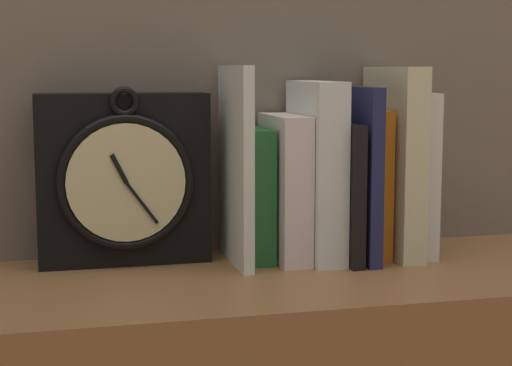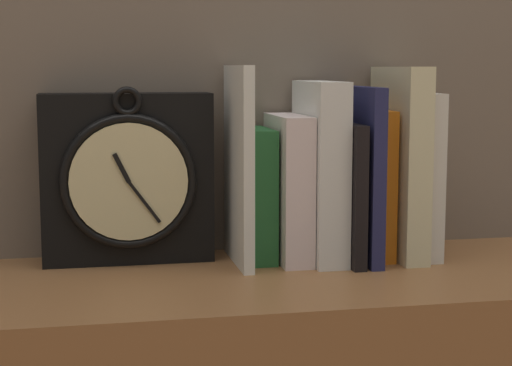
{
  "view_description": "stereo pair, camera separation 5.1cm",
  "coord_description": "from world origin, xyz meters",
  "px_view_note": "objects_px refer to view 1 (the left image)",
  "views": [
    {
      "loc": [
        -0.26,
        -1.0,
        1.12
      ],
      "look_at": [
        0.0,
        0.0,
        0.98
      ],
      "focal_mm": 60.0,
      "sensor_mm": 36.0,
      "label": 1
    },
    {
      "loc": [
        -0.21,
        -1.01,
        1.12
      ],
      "look_at": [
        0.0,
        0.0,
        0.98
      ],
      "focal_mm": 60.0,
      "sensor_mm": 36.0,
      "label": 2
    }
  ],
  "objects_px": {
    "book_slot3_white": "(316,171)",
    "book_slot6_orange": "(368,182)",
    "book_slot0_white": "(236,165)",
    "book_slot4_black": "(339,191)",
    "book_slot2_white": "(285,188)",
    "book_slot7_cream": "(394,162)",
    "clock": "(123,179)",
    "book_slot1_green": "(252,194)",
    "book_slot8_white": "(412,173)",
    "book_slot5_navy": "(355,173)"
  },
  "relations": [
    {
      "from": "book_slot3_white",
      "to": "book_slot6_orange",
      "type": "relative_size",
      "value": 1.19
    },
    {
      "from": "book_slot0_white",
      "to": "book_slot4_black",
      "type": "xyz_separation_m",
      "value": [
        0.14,
        -0.01,
        -0.04
      ]
    },
    {
      "from": "book_slot2_white",
      "to": "book_slot3_white",
      "type": "height_order",
      "value": "book_slot3_white"
    },
    {
      "from": "book_slot6_orange",
      "to": "book_slot4_black",
      "type": "bearing_deg",
      "value": -161.38
    },
    {
      "from": "book_slot2_white",
      "to": "book_slot7_cream",
      "type": "xyz_separation_m",
      "value": [
        0.15,
        -0.01,
        0.03
      ]
    },
    {
      "from": "book_slot0_white",
      "to": "book_slot3_white",
      "type": "bearing_deg",
      "value": 0.02
    },
    {
      "from": "clock",
      "to": "book_slot6_orange",
      "type": "distance_m",
      "value": 0.33
    },
    {
      "from": "book_slot6_orange",
      "to": "book_slot1_green",
      "type": "bearing_deg",
      "value": 177.29
    },
    {
      "from": "book_slot8_white",
      "to": "book_slot3_white",
      "type": "bearing_deg",
      "value": -178.25
    },
    {
      "from": "book_slot5_navy",
      "to": "book_slot0_white",
      "type": "bearing_deg",
      "value": 177.78
    },
    {
      "from": "book_slot2_white",
      "to": "book_slot6_orange",
      "type": "xyz_separation_m",
      "value": [
        0.12,
        0.0,
        0.0
      ]
    },
    {
      "from": "book_slot0_white",
      "to": "book_slot3_white",
      "type": "xyz_separation_m",
      "value": [
        0.11,
        0.0,
        -0.01
      ]
    },
    {
      "from": "book_slot3_white",
      "to": "book_slot6_orange",
      "type": "height_order",
      "value": "book_slot3_white"
    },
    {
      "from": "book_slot0_white",
      "to": "book_slot8_white",
      "type": "bearing_deg",
      "value": 0.99
    },
    {
      "from": "book_slot0_white",
      "to": "book_slot5_navy",
      "type": "relative_size",
      "value": 1.12
    },
    {
      "from": "book_slot5_navy",
      "to": "clock",
      "type": "bearing_deg",
      "value": 172.13
    },
    {
      "from": "book_slot2_white",
      "to": "book_slot5_navy",
      "type": "distance_m",
      "value": 0.1
    },
    {
      "from": "book_slot2_white",
      "to": "book_slot0_white",
      "type": "bearing_deg",
      "value": -175.08
    },
    {
      "from": "book_slot5_navy",
      "to": "book_slot7_cream",
      "type": "distance_m",
      "value": 0.06
    },
    {
      "from": "book_slot0_white",
      "to": "book_slot7_cream",
      "type": "bearing_deg",
      "value": -0.66
    },
    {
      "from": "book_slot1_green",
      "to": "book_slot5_navy",
      "type": "xyz_separation_m",
      "value": [
        0.14,
        -0.02,
        0.03
      ]
    },
    {
      "from": "clock",
      "to": "book_slot3_white",
      "type": "height_order",
      "value": "book_slot3_white"
    },
    {
      "from": "book_slot0_white",
      "to": "book_slot1_green",
      "type": "bearing_deg",
      "value": 34.11
    },
    {
      "from": "book_slot0_white",
      "to": "book_slot7_cream",
      "type": "relative_size",
      "value": 1.01
    },
    {
      "from": "book_slot6_orange",
      "to": "book_slot7_cream",
      "type": "relative_size",
      "value": 0.78
    },
    {
      "from": "book_slot1_green",
      "to": "book_slot6_orange",
      "type": "bearing_deg",
      "value": -2.71
    },
    {
      "from": "clock",
      "to": "book_slot0_white",
      "type": "bearing_deg",
      "value": -14.2
    },
    {
      "from": "book_slot2_white",
      "to": "book_slot8_white",
      "type": "bearing_deg",
      "value": -0.49
    },
    {
      "from": "book_slot2_white",
      "to": "book_slot6_orange",
      "type": "relative_size",
      "value": 0.97
    },
    {
      "from": "book_slot2_white",
      "to": "book_slot8_white",
      "type": "xyz_separation_m",
      "value": [
        0.18,
        -0.0,
        0.01
      ]
    },
    {
      "from": "book_slot2_white",
      "to": "book_slot7_cream",
      "type": "bearing_deg",
      "value": -3.17
    },
    {
      "from": "book_slot7_cream",
      "to": "book_slot8_white",
      "type": "height_order",
      "value": "book_slot7_cream"
    },
    {
      "from": "book_slot7_cream",
      "to": "book_slot3_white",
      "type": "bearing_deg",
      "value": 178.67
    },
    {
      "from": "book_slot4_black",
      "to": "book_slot6_orange",
      "type": "relative_size",
      "value": 0.92
    },
    {
      "from": "book_slot3_white",
      "to": "book_slot6_orange",
      "type": "xyz_separation_m",
      "value": [
        0.08,
        0.01,
        -0.02
      ]
    },
    {
      "from": "clock",
      "to": "book_slot7_cream",
      "type": "distance_m",
      "value": 0.36
    },
    {
      "from": "book_slot4_black",
      "to": "book_slot6_orange",
      "type": "xyz_separation_m",
      "value": [
        0.05,
        0.02,
        0.01
      ]
    },
    {
      "from": "book_slot3_white",
      "to": "book_slot4_black",
      "type": "xyz_separation_m",
      "value": [
        0.03,
        -0.01,
        -0.03
      ]
    },
    {
      "from": "book_slot1_green",
      "to": "book_slot8_white",
      "type": "relative_size",
      "value": 0.79
    },
    {
      "from": "book_slot8_white",
      "to": "book_slot0_white",
      "type": "bearing_deg",
      "value": -179.01
    },
    {
      "from": "clock",
      "to": "book_slot1_green",
      "type": "height_order",
      "value": "clock"
    },
    {
      "from": "book_slot4_black",
      "to": "book_slot5_navy",
      "type": "distance_m",
      "value": 0.03
    },
    {
      "from": "book_slot5_navy",
      "to": "book_slot6_orange",
      "type": "relative_size",
      "value": 1.16
    },
    {
      "from": "book_slot0_white",
      "to": "book_slot2_white",
      "type": "distance_m",
      "value": 0.08
    },
    {
      "from": "book_slot1_green",
      "to": "book_slot4_black",
      "type": "xyz_separation_m",
      "value": [
        0.11,
        -0.02,
        0.0
      ]
    },
    {
      "from": "book_slot4_black",
      "to": "book_slot6_orange",
      "type": "height_order",
      "value": "book_slot6_orange"
    },
    {
      "from": "clock",
      "to": "book_slot7_cream",
      "type": "relative_size",
      "value": 0.9
    },
    {
      "from": "book_slot1_green",
      "to": "book_slot4_black",
      "type": "height_order",
      "value": "book_slot4_black"
    },
    {
      "from": "book_slot1_green",
      "to": "book_slot2_white",
      "type": "distance_m",
      "value": 0.04
    },
    {
      "from": "book_slot4_black",
      "to": "book_slot0_white",
      "type": "bearing_deg",
      "value": 177.4
    }
  ]
}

